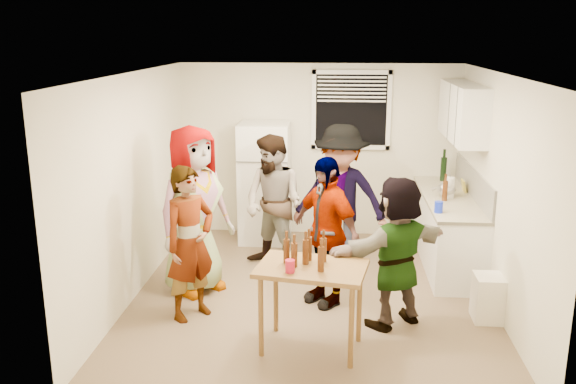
# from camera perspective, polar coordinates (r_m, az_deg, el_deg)

# --- Properties ---
(room) EXTENTS (4.00, 4.50, 2.50)m
(room) POSITION_cam_1_polar(r_m,az_deg,el_deg) (7.10, 2.19, -9.56)
(room) COLOR silver
(room) RESTS_ON ground
(window) EXTENTS (1.12, 0.10, 1.06)m
(window) POSITION_cam_1_polar(r_m,az_deg,el_deg) (8.75, 5.93, 7.63)
(window) COLOR white
(window) RESTS_ON room
(refrigerator) EXTENTS (0.70, 0.70, 1.70)m
(refrigerator) POSITION_cam_1_polar(r_m,az_deg,el_deg) (8.66, -2.17, 0.90)
(refrigerator) COLOR white
(refrigerator) RESTS_ON ground
(counter_lower) EXTENTS (0.60, 2.20, 0.86)m
(counter_lower) POSITION_cam_1_polar(r_m,az_deg,el_deg) (8.14, 14.65, -3.57)
(counter_lower) COLOR white
(counter_lower) RESTS_ON ground
(countertop) EXTENTS (0.64, 2.22, 0.04)m
(countertop) POSITION_cam_1_polar(r_m,az_deg,el_deg) (8.02, 14.85, -0.51)
(countertop) COLOR beige
(countertop) RESTS_ON counter_lower
(backsplash) EXTENTS (0.03, 2.20, 0.36)m
(backsplash) POSITION_cam_1_polar(r_m,az_deg,el_deg) (8.03, 16.95, 0.83)
(backsplash) COLOR #B9B5AA
(backsplash) RESTS_ON countertop
(upper_cabinets) EXTENTS (0.34, 1.60, 0.70)m
(upper_cabinets) POSITION_cam_1_polar(r_m,az_deg,el_deg) (8.03, 16.03, 7.23)
(upper_cabinets) COLOR white
(upper_cabinets) RESTS_ON room
(kettle) EXTENTS (0.28, 0.24, 0.22)m
(kettle) POSITION_cam_1_polar(r_m,az_deg,el_deg) (7.97, 14.55, -0.43)
(kettle) COLOR silver
(kettle) RESTS_ON countertop
(paper_towel) EXTENTS (0.12, 0.12, 0.26)m
(paper_towel) POSITION_cam_1_polar(r_m,az_deg,el_deg) (7.94, 14.81, -0.50)
(paper_towel) COLOR white
(paper_towel) RESTS_ON countertop
(wine_bottle) EXTENTS (0.08, 0.08, 0.33)m
(wine_bottle) POSITION_cam_1_polar(r_m,az_deg,el_deg) (8.82, 14.27, 1.03)
(wine_bottle) COLOR black
(wine_bottle) RESTS_ON countertop
(beer_bottle_counter) EXTENTS (0.07, 0.07, 0.25)m
(beer_bottle_counter) POSITION_cam_1_polar(r_m,az_deg,el_deg) (7.78, 14.42, -0.78)
(beer_bottle_counter) COLOR #47230C
(beer_bottle_counter) RESTS_ON countertop
(blue_cup) EXTENTS (0.10, 0.10, 0.13)m
(blue_cup) POSITION_cam_1_polar(r_m,az_deg,el_deg) (7.26, 13.88, -1.87)
(blue_cup) COLOR #152DDA
(blue_cup) RESTS_ON countertop
(picture_frame) EXTENTS (0.02, 0.19, 0.15)m
(picture_frame) POSITION_cam_1_polar(r_m,az_deg,el_deg) (8.27, 16.11, 0.56)
(picture_frame) COLOR gold
(picture_frame) RESTS_ON countertop
(trash_bin) EXTENTS (0.33, 0.33, 0.49)m
(trash_bin) POSITION_cam_1_polar(r_m,az_deg,el_deg) (6.76, 18.36, -9.34)
(trash_bin) COLOR white
(trash_bin) RESTS_ON ground
(serving_table) EXTENTS (1.09, 0.82, 0.83)m
(serving_table) POSITION_cam_1_polar(r_m,az_deg,el_deg) (6.01, 2.16, -14.36)
(serving_table) COLOR brown
(serving_table) RESTS_ON ground
(beer_bottle_table) EXTENTS (0.06, 0.06, 0.23)m
(beer_bottle_table) POSITION_cam_1_polar(r_m,az_deg,el_deg) (5.70, 1.65, -6.73)
(beer_bottle_table) COLOR #47230C
(beer_bottle_table) RESTS_ON serving_table
(red_cup) EXTENTS (0.09, 0.09, 0.12)m
(red_cup) POSITION_cam_1_polar(r_m,az_deg,el_deg) (5.51, 0.19, -7.52)
(red_cup) COLOR #B11630
(red_cup) RESTS_ON serving_table
(guest_grey) EXTENTS (2.08, 1.98, 0.62)m
(guest_grey) POSITION_cam_1_polar(r_m,az_deg,el_deg) (7.32, -8.47, -8.96)
(guest_grey) COLOR gray
(guest_grey) RESTS_ON ground
(guest_stripe) EXTENTS (1.63, 1.50, 0.39)m
(guest_stripe) POSITION_cam_1_polar(r_m,az_deg,el_deg) (6.69, -8.86, -11.34)
(guest_stripe) COLOR #141933
(guest_stripe) RESTS_ON ground
(guest_back_left) EXTENTS (1.65, 1.88, 0.65)m
(guest_back_left) POSITION_cam_1_polar(r_m,az_deg,el_deg) (7.87, -1.31, -7.05)
(guest_back_left) COLOR brown
(guest_back_left) RESTS_ON ground
(guest_back_right) EXTENTS (1.58, 2.07, 0.68)m
(guest_back_right) POSITION_cam_1_polar(r_m,az_deg,el_deg) (7.89, 4.78, -7.05)
(guest_back_right) COLOR #3A3A3F
(guest_back_right) RESTS_ON ground
(guest_black) EXTENTS (1.87, 1.85, 0.40)m
(guest_black) POSITION_cam_1_polar(r_m,az_deg,el_deg) (6.94, 3.43, -10.18)
(guest_black) COLOR black
(guest_black) RESTS_ON ground
(guest_orange) EXTENTS (2.09, 2.12, 0.46)m
(guest_orange) POSITION_cam_1_polar(r_m,az_deg,el_deg) (6.55, 9.85, -11.99)
(guest_orange) COLOR #B97E49
(guest_orange) RESTS_ON ground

